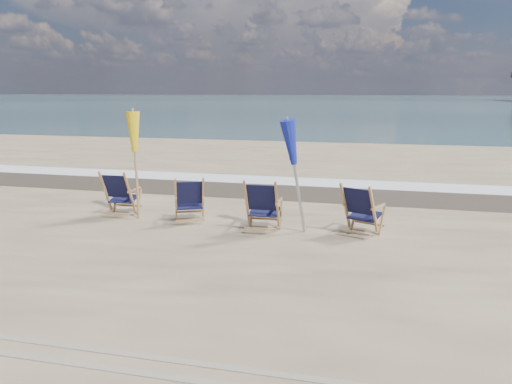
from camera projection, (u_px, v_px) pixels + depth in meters
ocean at (372, 100)px, 129.03m from camera, size 400.00×400.00×0.00m
surf_foam at (304, 182)px, 15.20m from camera, size 200.00×1.40×0.01m
wet_sand_strip at (296, 191)px, 13.78m from camera, size 200.00×2.60×0.00m
beach_chair_0 at (130, 195)px, 10.83m from camera, size 0.68×0.76×1.04m
beach_chair_1 at (203, 200)px, 10.41m from camera, size 0.88×0.92×1.00m
beach_chair_2 at (277, 207)px, 9.62m from camera, size 0.71×0.79×1.07m
beach_chair_3 at (373, 212)px, 9.27m from camera, size 0.91×0.96×1.04m
umbrella_yellow at (135, 138)px, 10.58m from camera, size 0.30×0.30×2.29m
umbrella_blue at (297, 147)px, 9.41m from camera, size 0.30×0.30×2.23m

